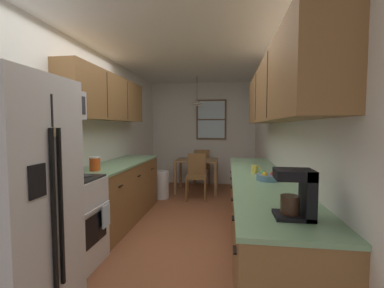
% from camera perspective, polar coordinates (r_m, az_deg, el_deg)
% --- Properties ---
extents(ground_plane, '(12.00, 12.00, 0.00)m').
position_cam_1_polar(ground_plane, '(4.22, -1.32, -16.22)').
color(ground_plane, brown).
extents(wall_left, '(0.10, 9.00, 2.55)m').
position_cam_1_polar(wall_left, '(4.40, -18.99, 1.38)').
color(wall_left, white).
rests_on(wall_left, ground).
extents(wall_right, '(0.10, 9.00, 2.55)m').
position_cam_1_polar(wall_right, '(3.98, 18.21, 1.17)').
color(wall_right, white).
rests_on(wall_right, ground).
extents(wall_back, '(4.40, 0.10, 2.55)m').
position_cam_1_polar(wall_back, '(6.60, 2.38, 2.31)').
color(wall_back, white).
rests_on(wall_back, ground).
extents(ceiling_slab, '(4.40, 9.00, 0.08)m').
position_cam_1_polar(ceiling_slab, '(4.13, -1.37, 19.90)').
color(ceiling_slab, white).
extents(refrigerator, '(0.74, 0.77, 1.82)m').
position_cam_1_polar(refrigerator, '(2.37, -35.01, -9.94)').
color(refrigerator, silver).
rests_on(refrigerator, ground).
extents(stove_range, '(0.66, 0.62, 1.10)m').
position_cam_1_polar(stove_range, '(3.06, -25.91, -15.15)').
color(stove_range, silver).
rests_on(stove_range, ground).
extents(microwave_over_range, '(0.39, 0.63, 0.30)m').
position_cam_1_polar(microwave_over_range, '(2.97, -28.42, 7.80)').
color(microwave_over_range, silver).
extents(counter_left, '(0.64, 2.07, 0.90)m').
position_cam_1_polar(counter_left, '(4.20, -15.53, -10.02)').
color(counter_left, brown).
rests_on(counter_left, ground).
extents(upper_cabinets_left, '(0.33, 2.15, 0.66)m').
position_cam_1_polar(upper_cabinets_left, '(4.12, -17.98, 9.59)').
color(upper_cabinets_left, brown).
extents(counter_right, '(0.64, 3.33, 0.90)m').
position_cam_1_polar(counter_right, '(3.11, 14.66, -14.98)').
color(counter_right, brown).
rests_on(counter_right, ground).
extents(upper_cabinets_right, '(0.33, 3.01, 0.63)m').
position_cam_1_polar(upper_cabinets_right, '(2.94, 17.99, 10.88)').
color(upper_cabinets_right, brown).
extents(dining_table, '(0.91, 0.71, 0.72)m').
position_cam_1_polar(dining_table, '(5.78, 1.10, -4.64)').
color(dining_table, olive).
rests_on(dining_table, ground).
extents(dining_chair_near, '(0.42, 0.42, 0.90)m').
position_cam_1_polar(dining_chair_near, '(5.24, 0.99, -6.59)').
color(dining_chair_near, brown).
rests_on(dining_chair_near, ground).
extents(dining_chair_far, '(0.43, 0.43, 0.90)m').
position_cam_1_polar(dining_chair_far, '(6.34, 2.21, -4.78)').
color(dining_chair_far, brown).
rests_on(dining_chair_far, ground).
extents(pendant_light, '(0.33, 0.33, 0.63)m').
position_cam_1_polar(pendant_light, '(5.74, 1.11, 9.09)').
color(pendant_light, black).
extents(back_window, '(0.74, 0.05, 0.99)m').
position_cam_1_polar(back_window, '(6.51, 4.26, 5.36)').
color(back_window, brown).
extents(trash_bin, '(0.33, 0.33, 0.55)m').
position_cam_1_polar(trash_bin, '(5.36, -6.82, -8.83)').
color(trash_bin, silver).
rests_on(trash_bin, ground).
extents(storage_canister, '(0.13, 0.13, 0.18)m').
position_cam_1_polar(storage_canister, '(3.45, -20.60, -4.05)').
color(storage_canister, '#D84C19').
rests_on(storage_canister, counter_left).
extents(dish_towel, '(0.02, 0.16, 0.24)m').
position_cam_1_polar(dish_towel, '(3.00, -18.39, -14.72)').
color(dish_towel, silver).
extents(coffee_maker, '(0.22, 0.18, 0.29)m').
position_cam_1_polar(coffee_maker, '(1.69, 22.42, -9.86)').
color(coffee_maker, black).
rests_on(coffee_maker, counter_right).
extents(mug_by_coffeemaker, '(0.11, 0.08, 0.10)m').
position_cam_1_polar(mug_by_coffeemaker, '(3.13, 13.67, -5.40)').
color(mug_by_coffeemaker, '#E5CC4C').
rests_on(mug_by_coffeemaker, counter_right).
extents(fruit_bowl, '(0.23, 0.23, 0.09)m').
position_cam_1_polar(fruit_bowl, '(2.76, 16.35, -6.92)').
color(fruit_bowl, '#597F9E').
rests_on(fruit_bowl, counter_right).
extents(table_serving_bowl, '(0.19, 0.19, 0.06)m').
position_cam_1_polar(table_serving_bowl, '(5.76, 0.73, -3.13)').
color(table_serving_bowl, silver).
rests_on(table_serving_bowl, dining_table).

